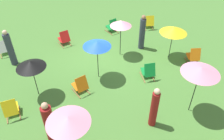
{
  "coord_description": "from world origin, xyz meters",
  "views": [
    {
      "loc": [
        2.86,
        8.17,
        6.45
      ],
      "look_at": [
        0.0,
        1.2,
        0.5
      ],
      "focal_mm": 36.08,
      "sensor_mm": 36.0,
      "label": 1
    }
  ],
  "objects_px": {
    "person_2": "(49,123)",
    "person_3": "(154,108)",
    "deckchair_2": "(193,56)",
    "umbrella_4": "(121,23)",
    "deckchair_0": "(112,26)",
    "deckchair_3": "(64,39)",
    "deckchair_9": "(11,109)",
    "person_0": "(10,49)",
    "person_1": "(142,33)",
    "umbrella_3": "(68,120)",
    "deckchair_6": "(4,48)",
    "deckchair_8": "(149,23)",
    "umbrella_0": "(31,64)",
    "umbrella_1": "(201,71)",
    "umbrella_5": "(97,44)",
    "deckchair_4": "(148,71)",
    "umbrella_2": "(174,30)",
    "deckchair_10": "(80,85)"
  },
  "relations": [
    {
      "from": "deckchair_4",
      "to": "umbrella_3",
      "type": "relative_size",
      "value": 0.44
    },
    {
      "from": "umbrella_2",
      "to": "person_3",
      "type": "height_order",
      "value": "person_3"
    },
    {
      "from": "deckchair_8",
      "to": "deckchair_9",
      "type": "bearing_deg",
      "value": 43.74
    },
    {
      "from": "deckchair_8",
      "to": "deckchair_9",
      "type": "xyz_separation_m",
      "value": [
        7.99,
        4.08,
        0.0
      ]
    },
    {
      "from": "deckchair_8",
      "to": "umbrella_3",
      "type": "height_order",
      "value": "umbrella_3"
    },
    {
      "from": "deckchair_9",
      "to": "umbrella_3",
      "type": "bearing_deg",
      "value": 123.38
    },
    {
      "from": "umbrella_4",
      "to": "deckchair_10",
      "type": "bearing_deg",
      "value": 36.52
    },
    {
      "from": "deckchair_2",
      "to": "person_3",
      "type": "distance_m",
      "value": 4.44
    },
    {
      "from": "deckchair_2",
      "to": "umbrella_4",
      "type": "bearing_deg",
      "value": -16.04
    },
    {
      "from": "deckchair_10",
      "to": "deckchair_6",
      "type": "bearing_deg",
      "value": -69.59
    },
    {
      "from": "person_2",
      "to": "person_3",
      "type": "relative_size",
      "value": 1.0
    },
    {
      "from": "umbrella_3",
      "to": "umbrella_1",
      "type": "bearing_deg",
      "value": -176.93
    },
    {
      "from": "deckchair_0",
      "to": "deckchair_8",
      "type": "relative_size",
      "value": 0.98
    },
    {
      "from": "deckchair_2",
      "to": "person_3",
      "type": "xyz_separation_m",
      "value": [
        3.67,
        2.47,
        0.43
      ]
    },
    {
      "from": "deckchair_6",
      "to": "deckchair_8",
      "type": "bearing_deg",
      "value": 172.34
    },
    {
      "from": "umbrella_3",
      "to": "person_3",
      "type": "height_order",
      "value": "umbrella_3"
    },
    {
      "from": "deckchair_10",
      "to": "person_0",
      "type": "relative_size",
      "value": 0.48
    },
    {
      "from": "umbrella_5",
      "to": "umbrella_1",
      "type": "bearing_deg",
      "value": 128.15
    },
    {
      "from": "person_3",
      "to": "deckchair_8",
      "type": "bearing_deg",
      "value": -100.52
    },
    {
      "from": "deckchair_3",
      "to": "deckchair_6",
      "type": "xyz_separation_m",
      "value": [
        3.01,
        -0.2,
        0.0
      ]
    },
    {
      "from": "deckchair_4",
      "to": "umbrella_4",
      "type": "relative_size",
      "value": 0.45
    },
    {
      "from": "deckchair_3",
      "to": "deckchair_10",
      "type": "xyz_separation_m",
      "value": [
        0.23,
        3.89,
        0.0
      ]
    },
    {
      "from": "deckchair_6",
      "to": "person_3",
      "type": "height_order",
      "value": "person_3"
    },
    {
      "from": "deckchair_3",
      "to": "umbrella_2",
      "type": "height_order",
      "value": "umbrella_2"
    },
    {
      "from": "umbrella_1",
      "to": "umbrella_5",
      "type": "relative_size",
      "value": 1.1
    },
    {
      "from": "deckchair_0",
      "to": "umbrella_2",
      "type": "distance_m",
      "value": 3.96
    },
    {
      "from": "umbrella_3",
      "to": "deckchair_8",
      "type": "bearing_deg",
      "value": -134.04
    },
    {
      "from": "deckchair_8",
      "to": "umbrella_3",
      "type": "distance_m",
      "value": 9.21
    },
    {
      "from": "deckchair_8",
      "to": "umbrella_2",
      "type": "xyz_separation_m",
      "value": [
        0.57,
        3.02,
        1.13
      ]
    },
    {
      "from": "umbrella_3",
      "to": "deckchair_9",
      "type": "bearing_deg",
      "value": -55.85
    },
    {
      "from": "deckchair_2",
      "to": "umbrella_4",
      "type": "height_order",
      "value": "umbrella_4"
    },
    {
      "from": "deckchair_8",
      "to": "person_2",
      "type": "relative_size",
      "value": 0.52
    },
    {
      "from": "deckchair_8",
      "to": "deckchair_9",
      "type": "height_order",
      "value": "same"
    },
    {
      "from": "deckchair_4",
      "to": "umbrella_5",
      "type": "height_order",
      "value": "umbrella_5"
    },
    {
      "from": "deckchair_10",
      "to": "umbrella_1",
      "type": "distance_m",
      "value": 4.54
    },
    {
      "from": "deckchair_9",
      "to": "person_1",
      "type": "distance_m",
      "value": 6.94
    },
    {
      "from": "person_2",
      "to": "deckchair_4",
      "type": "bearing_deg",
      "value": 79.09
    },
    {
      "from": "deckchair_0",
      "to": "deckchair_3",
      "type": "height_order",
      "value": "same"
    },
    {
      "from": "deckchair_10",
      "to": "umbrella_4",
      "type": "relative_size",
      "value": 0.46
    },
    {
      "from": "umbrella_1",
      "to": "umbrella_2",
      "type": "xyz_separation_m",
      "value": [
        -1.28,
        -3.28,
        -0.4
      ]
    },
    {
      "from": "umbrella_0",
      "to": "umbrella_1",
      "type": "xyz_separation_m",
      "value": [
        -5.12,
        3.03,
        0.39
      ]
    },
    {
      "from": "person_1",
      "to": "umbrella_3",
      "type": "bearing_deg",
      "value": 132.89
    },
    {
      "from": "deckchair_3",
      "to": "person_1",
      "type": "relative_size",
      "value": 0.46
    },
    {
      "from": "umbrella_1",
      "to": "person_1",
      "type": "height_order",
      "value": "umbrella_1"
    },
    {
      "from": "person_3",
      "to": "umbrella_5",
      "type": "bearing_deg",
      "value": -56.57
    },
    {
      "from": "umbrella_5",
      "to": "person_2",
      "type": "height_order",
      "value": "umbrella_5"
    },
    {
      "from": "deckchair_9",
      "to": "person_0",
      "type": "bearing_deg",
      "value": -95.14
    },
    {
      "from": "deckchair_3",
      "to": "person_0",
      "type": "distance_m",
      "value": 2.78
    },
    {
      "from": "deckchair_10",
      "to": "umbrella_4",
      "type": "height_order",
      "value": "umbrella_4"
    },
    {
      "from": "deckchair_3",
      "to": "person_0",
      "type": "height_order",
      "value": "person_0"
    }
  ]
}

